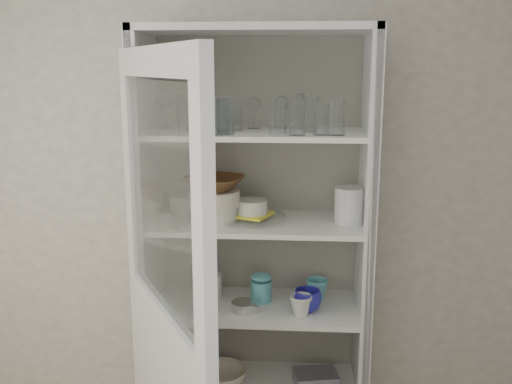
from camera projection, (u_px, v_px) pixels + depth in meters
The scene contains 35 objects.
wall_back at pixel (218, 199), 2.78m from camera, with size 3.60×0.02×2.60m, color #A5A19C.
pantry_cabinet at pixel (257, 282), 2.68m from camera, with size 1.00×0.45×2.10m.
cupboard_door at pixel (168, 367), 2.05m from camera, with size 0.48×0.80×2.00m.
tumbler_0 at pixel (197, 119), 2.32m from camera, with size 0.07×0.07×0.13m, color silver.
tumbler_1 at pixel (220, 116), 2.32m from camera, with size 0.08×0.08×0.15m, color silver.
tumbler_2 at pixel (225, 117), 2.33m from camera, with size 0.07×0.07×0.14m, color silver.
tumbler_3 at pixel (278, 117), 2.30m from camera, with size 0.07×0.07×0.15m, color silver.
tumbler_4 at pixel (297, 118), 2.30m from camera, with size 0.07×0.07×0.14m, color silver.
tumbler_5 at pixel (321, 119), 2.30m from camera, with size 0.06×0.06×0.13m, color silver.
tumbler_6 at pixel (336, 117), 2.30m from camera, with size 0.07×0.07×0.15m, color silver.
tumbler_7 at pixel (186, 112), 2.48m from camera, with size 0.08×0.08×0.16m, color silver.
tumbler_8 at pixel (225, 114), 2.44m from camera, with size 0.07×0.07×0.15m, color silver.
tumbler_9 at pixel (217, 114), 2.44m from camera, with size 0.07×0.07×0.14m, color silver.
tumbler_10 at pixel (234, 115), 2.47m from camera, with size 0.07×0.07×0.14m, color silver.
tumbler_11 at pixel (310, 114), 2.43m from camera, with size 0.07×0.07×0.15m, color silver.
goblet_0 at pixel (166, 107), 2.54m from camera, with size 0.08×0.08×0.19m, color silver, non-canonical shape.
goblet_1 at pixel (254, 111), 2.55m from camera, with size 0.07×0.07×0.15m, color silver, non-canonical shape.
goblet_2 at pixel (281, 110), 2.56m from camera, with size 0.07×0.07×0.16m, color silver, non-canonical shape.
goblet_3 at pixel (300, 109), 2.55m from camera, with size 0.08×0.08×0.17m, color silver, non-canonical shape.
plate_stack_front at pixel (214, 213), 2.53m from camera, with size 0.20×0.20×0.07m, color beige.
plate_stack_back at pixel (189, 203), 2.69m from camera, with size 0.19×0.19×0.08m, color beige.
cream_bowl at pixel (214, 198), 2.52m from camera, with size 0.23×0.23×0.07m, color beige.
terracotta_bowl at pixel (214, 183), 2.50m from camera, with size 0.25×0.25×0.06m, color #4A2B16.
glass_platter at pixel (252, 218), 2.56m from camera, with size 0.31×0.31×0.02m, color silver.
yellow_trivet at pixel (252, 214), 2.56m from camera, with size 0.16×0.16×0.01m, color yellow.
white_ramekin at pixel (252, 207), 2.55m from camera, with size 0.14×0.14×0.06m, color beige.
grey_bowl_stack at pixel (349, 205), 2.49m from camera, with size 0.13×0.13×0.16m, color silver.
mug_blue at pixel (307, 301), 2.55m from camera, with size 0.12×0.12×0.10m, color #1D2698.
mug_teal at pixel (317, 289), 2.68m from camera, with size 0.10×0.10×0.10m, color teal.
mug_white at pixel (301, 305), 2.50m from camera, with size 0.10×0.10×0.09m, color beige.
teal_jar at pixel (261, 289), 2.66m from camera, with size 0.10×0.10×0.12m.
measuring_cups at pixel (244, 306), 2.55m from camera, with size 0.11×0.11×0.04m, color #BDBDBD.
white_canister at pixel (211, 286), 2.69m from camera, with size 0.10×0.10×0.12m, color beige.
cream_dish at pixel (222, 376), 2.70m from camera, with size 0.23×0.23×0.07m, color beige.
tin_box at pixel (316, 378), 2.69m from camera, with size 0.20×0.14×0.06m, color gray.
Camera 1 is at (0.37, -1.18, 1.93)m, focal length 40.00 mm.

